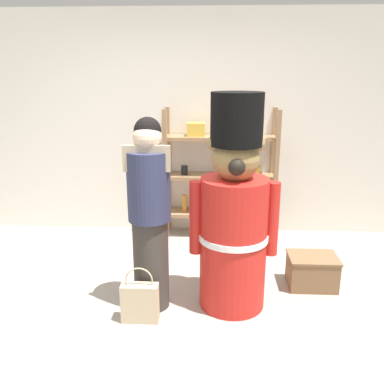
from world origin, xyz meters
name	(u,v)px	position (x,y,z in m)	size (l,w,h in m)	color
ground_plane	(168,332)	(0.00, 0.00, 0.00)	(6.40, 6.40, 0.00)	#9E9389
back_wall	(186,125)	(0.00, 2.20, 1.30)	(6.40, 0.12, 2.60)	silver
merchandise_shelf	(219,172)	(0.40, 1.98, 0.78)	(1.30, 0.35, 1.52)	#93704C
teddy_bear_guard	(234,217)	(0.50, 0.43, 0.78)	(0.72, 0.57, 1.77)	red
person_shopper	(150,213)	(-0.18, 0.37, 0.83)	(0.36, 0.34, 1.59)	#38332D
shopping_bag	(140,302)	(-0.24, 0.14, 0.17)	(0.29, 0.11, 0.47)	#C1AD89
display_crate	(312,271)	(1.25, 0.76, 0.15)	(0.44, 0.34, 0.30)	brown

